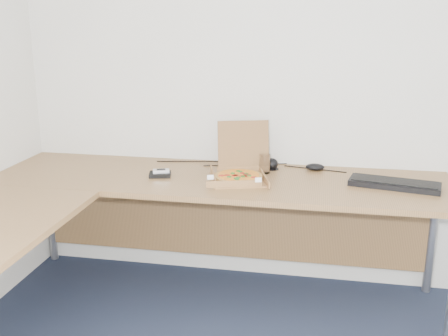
% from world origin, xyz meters
% --- Properties ---
extents(room_shell, '(3.50, 3.50, 2.50)m').
position_xyz_m(room_shell, '(0.00, 0.00, 1.25)').
color(room_shell, silver).
rests_on(room_shell, ground).
extents(desk, '(2.50, 2.20, 0.73)m').
position_xyz_m(desk, '(-0.82, 0.97, 0.70)').
color(desk, brown).
rests_on(desk, ground).
extents(pizza_box, '(0.29, 0.33, 0.29)m').
position_xyz_m(pizza_box, '(-0.39, 1.38, 0.76)').
color(pizza_box, olive).
rests_on(pizza_box, desk).
extents(drinking_glass, '(0.06, 0.06, 0.11)m').
position_xyz_m(drinking_glass, '(-0.27, 1.53, 0.78)').
color(drinking_glass, silver).
rests_on(drinking_glass, desk).
extents(keyboard, '(0.48, 0.25, 0.03)m').
position_xyz_m(keyboard, '(0.42, 1.41, 0.74)').
color(keyboard, black).
rests_on(keyboard, desk).
extents(mouse, '(0.12, 0.09, 0.04)m').
position_xyz_m(mouse, '(0.01, 1.64, 0.75)').
color(mouse, black).
rests_on(mouse, desk).
extents(wallet, '(0.14, 0.12, 0.02)m').
position_xyz_m(wallet, '(-0.83, 1.37, 0.74)').
color(wallet, black).
rests_on(wallet, desk).
extents(phone, '(0.10, 0.07, 0.02)m').
position_xyz_m(phone, '(-0.82, 1.37, 0.76)').
color(phone, '#B2B5BA').
rests_on(phone, wallet).
extents(dome_speaker, '(0.08, 0.08, 0.07)m').
position_xyz_m(dome_speaker, '(-0.23, 1.62, 0.76)').
color(dome_speaker, black).
rests_on(dome_speaker, desk).
extents(cable_bundle, '(0.54, 0.11, 0.01)m').
position_xyz_m(cable_bundle, '(-0.40, 1.68, 0.73)').
color(cable_bundle, black).
rests_on(cable_bundle, desk).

